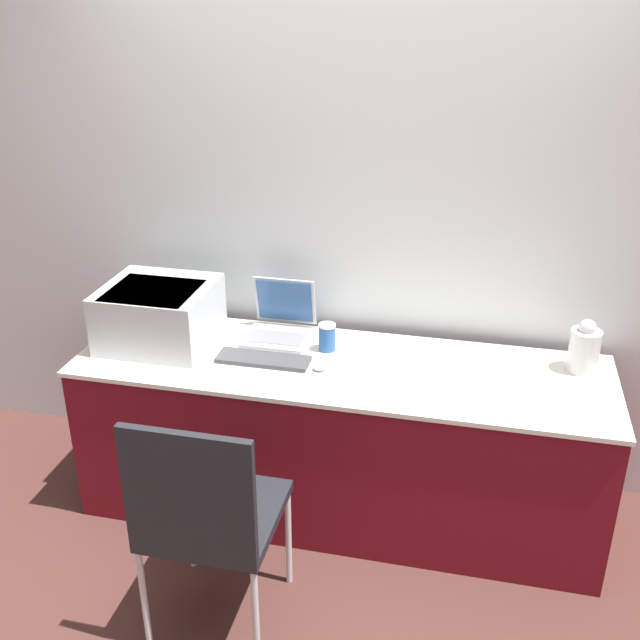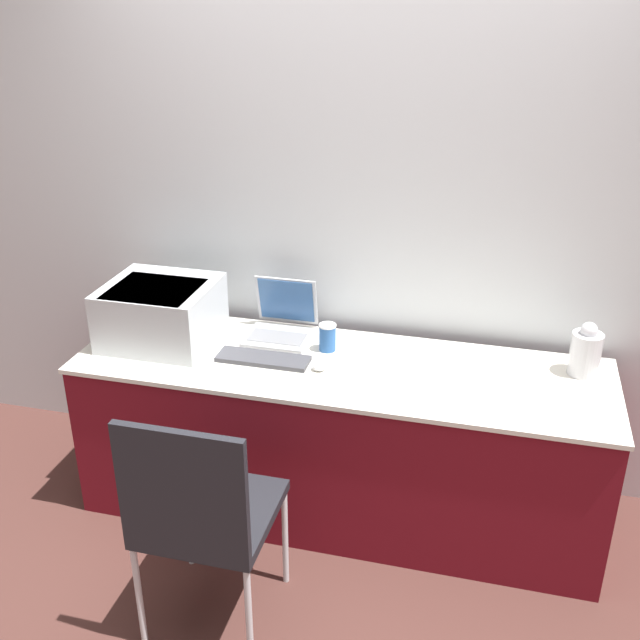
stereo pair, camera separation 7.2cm
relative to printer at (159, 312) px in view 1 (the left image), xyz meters
The scene contains 10 objects.
ground_plane 1.26m from the printer, 23.46° to the right, with size 14.00×14.00×0.00m, color #472823.
wall_back 1.01m from the printer, 25.60° to the left, with size 8.00×0.05×2.60m.
table 0.97m from the printer, ahead, with size 2.25×0.68×0.74m.
printer is the anchor object (origin of this frame).
laptop_left 0.54m from the printer, 19.85° to the left, with size 0.28×0.29×0.25m.
external_keyboard 0.52m from the printer, ahead, with size 0.40×0.13×0.02m.
coffee_cup 0.75m from the printer, ahead, with size 0.08×0.08×0.12m.
mouse 0.77m from the printer, ahead, with size 0.06×0.05×0.03m.
metal_pitcher 1.81m from the printer, ahead, with size 0.13×0.13×0.23m.
chair 1.04m from the printer, 58.37° to the right, with size 0.45×0.46×0.95m.
Camera 1 is at (0.54, -2.40, 2.23)m, focal length 42.00 mm.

